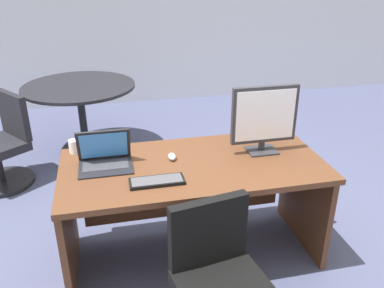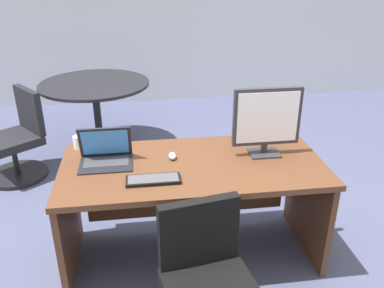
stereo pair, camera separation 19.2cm
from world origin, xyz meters
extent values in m
plane|color=#474C6B|center=(0.00, 1.50, 0.00)|extent=(12.00, 12.00, 0.00)
cube|color=silver|center=(0.00, 3.56, 1.40)|extent=(10.00, 0.10, 2.80)
cube|color=#56331E|center=(0.00, 0.00, 0.71)|extent=(1.70, 0.81, 0.04)
cube|color=#56331E|center=(-0.83, 0.00, 0.35)|extent=(0.04, 0.72, 0.70)
cube|color=#56331E|center=(0.83, 0.00, 0.35)|extent=(0.04, 0.72, 0.70)
cube|color=#56331E|center=(0.00, 0.31, 0.38)|extent=(1.50, 0.02, 0.49)
cube|color=#2D2D33|center=(0.50, 0.07, 0.74)|extent=(0.20, 0.16, 0.01)
cube|color=#2D2D33|center=(0.50, 0.08, 0.78)|extent=(0.04, 0.02, 0.06)
cube|color=#2D2D33|center=(0.50, 0.07, 1.00)|extent=(0.45, 0.04, 0.39)
cube|color=white|center=(0.50, 0.05, 1.00)|extent=(0.41, 0.00, 0.34)
cube|color=black|center=(-0.56, 0.06, 0.74)|extent=(0.34, 0.25, 0.01)
cube|color=#38383D|center=(-0.56, 0.08, 0.74)|extent=(0.29, 0.14, 0.00)
cube|color=black|center=(-0.56, 0.15, 0.86)|extent=(0.34, 0.10, 0.23)
cube|color=#3F8CEA|center=(-0.56, 0.14, 0.86)|extent=(0.30, 0.07, 0.19)
cube|color=black|center=(-0.27, -0.20, 0.74)|extent=(0.33, 0.13, 0.02)
cube|color=#47474C|center=(-0.27, -0.20, 0.75)|extent=(0.30, 0.11, 0.00)
ellipsoid|color=#B7BABF|center=(-0.12, 0.09, 0.75)|extent=(0.05, 0.09, 0.04)
cylinder|color=black|center=(0.50, 0.32, 0.74)|extent=(0.12, 0.12, 0.01)
cylinder|color=black|center=(0.50, 0.32, 0.87)|extent=(0.02, 0.02, 0.24)
sphere|color=black|center=(0.50, 0.29, 1.03)|extent=(0.11, 0.11, 0.11)
cylinder|color=white|center=(-0.76, 0.34, 0.78)|extent=(0.07, 0.07, 0.09)
torus|color=white|center=(-0.72, 0.34, 0.78)|extent=(0.05, 0.01, 0.05)
cube|color=black|center=(-0.05, -0.58, 0.63)|extent=(0.44, 0.14, 0.39)
cylinder|color=black|center=(-0.78, 1.94, 0.02)|extent=(0.52, 0.52, 0.04)
cylinder|color=black|center=(-0.78, 1.94, 0.38)|extent=(0.08, 0.08, 0.68)
cylinder|color=black|center=(-0.78, 1.94, 0.74)|extent=(1.16, 1.16, 0.03)
cylinder|color=black|center=(-1.53, 1.36, 0.02)|extent=(0.56, 0.56, 0.04)
cylinder|color=black|center=(-1.53, 1.36, 0.19)|extent=(0.05, 0.05, 0.30)
cube|color=black|center=(-1.36, 1.49, 0.63)|extent=(0.31, 0.38, 0.42)
camera|label=1|loc=(-0.52, -2.25, 1.94)|focal=37.62mm
camera|label=2|loc=(-0.33, -2.29, 1.94)|focal=37.62mm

